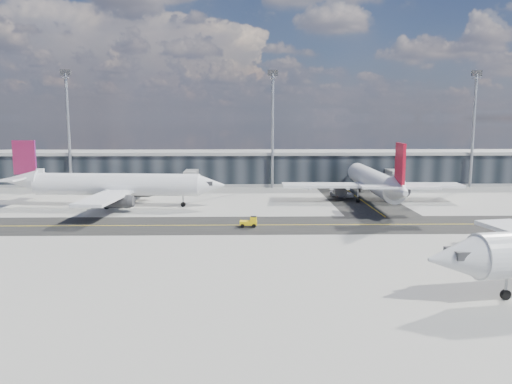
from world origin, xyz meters
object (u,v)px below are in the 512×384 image
(baggage_tug, at_px, (250,222))
(service_van, at_px, (342,193))
(airliner_redtail, at_px, (374,181))
(airliner_af, at_px, (114,185))

(baggage_tug, bearing_deg, service_van, 149.21)
(airliner_redtail, xyz_separation_m, service_van, (-5.14, 6.96, -3.56))
(service_van, bearing_deg, airliner_redtail, -93.21)
(airliner_redtail, bearing_deg, baggage_tug, -136.59)
(baggage_tug, distance_m, service_van, 36.86)
(airliner_redtail, relative_size, baggage_tug, 15.75)
(airliner_af, relative_size, service_van, 7.75)
(airliner_af, height_order, service_van, airliner_af)
(airliner_af, xyz_separation_m, airliner_redtail, (52.56, 3.72, 0.06))
(airliner_af, relative_size, baggage_tug, 15.59)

